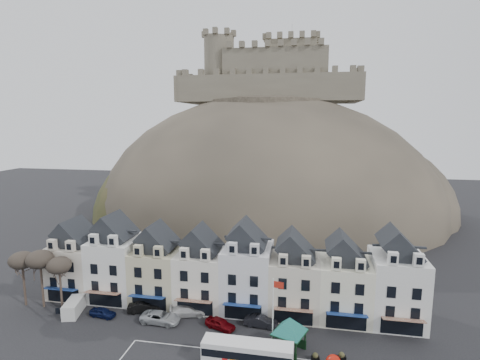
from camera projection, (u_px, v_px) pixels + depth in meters
name	position (u px, v px, depth m)	size (l,w,h in m)	color
townhouse_terrace	(226.00, 271.00, 54.71)	(54.40, 9.35, 11.80)	beige
castle_hill	(270.00, 215.00, 106.78)	(100.00, 76.00, 68.00)	#343028
castle	(272.00, 74.00, 107.29)	(50.20, 22.20, 22.00)	#645B4C
tree_left_far	(22.00, 261.00, 54.32)	(3.61, 3.61, 8.24)	#342821
tree_left_mid	(40.00, 260.00, 53.73)	(3.78, 3.78, 8.64)	#342821
tree_left_near	(59.00, 266.00, 53.31)	(3.43, 3.43, 7.84)	#342821
bus	(247.00, 353.00, 41.52)	(10.15, 2.45, 2.86)	#262628
bus_shelter	(290.00, 325.00, 43.67)	(6.47, 6.47, 4.40)	black
flagpole	(274.00, 310.00, 43.67)	(1.29, 0.35, 9.06)	silver
white_van	(74.00, 307.00, 52.77)	(2.90, 4.67, 1.98)	silver
planter_west	(342.00, 356.00, 42.65)	(1.04, 0.69, 0.98)	black
planter_east	(315.00, 357.00, 42.63)	(0.97, 0.65, 0.93)	black
car_navy	(103.00, 312.00, 52.04)	(1.50, 3.73, 1.27)	#0B1338
car_black	(145.00, 307.00, 53.28)	(1.63, 4.66, 1.54)	black
car_silver	(160.00, 317.00, 50.51)	(2.49, 5.32, 1.50)	#AEB2B6
car_white	(188.00, 311.00, 52.34)	(2.07, 5.09, 1.48)	silver
car_maroon	(220.00, 324.00, 49.05)	(1.69, 4.19, 1.43)	#5B0509
car_charcoal	(261.00, 321.00, 49.54)	(1.53, 4.40, 1.45)	black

